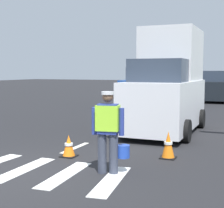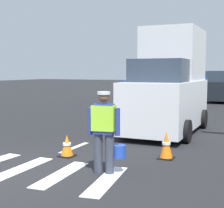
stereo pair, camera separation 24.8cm
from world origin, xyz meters
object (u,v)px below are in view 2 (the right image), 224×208
Objects in this scene: traffic_cone_near at (166,145)px; car_outgoing_far at (222,87)px; car_oncoming_lead at (148,89)px; delivery_truck at (169,85)px; traffic_cone_far at (67,146)px; car_oncoming_third at (208,80)px; road_worker at (105,128)px.

car_outgoing_far reaches higher than traffic_cone_near.
car_outgoing_far is 6.30m from car_oncoming_lead.
delivery_truck is (-0.93, 3.65, 1.29)m from traffic_cone_near.
traffic_cone_near reaches higher than traffic_cone_far.
traffic_cone_far is 0.13× the size of car_oncoming_lead.
car_oncoming_third is at bearing 101.74° from car_outgoing_far.
delivery_truck is at bearing 73.22° from traffic_cone_far.
car_outgoing_far is 18.96m from car_oncoming_third.
car_oncoming_lead reaches higher than road_worker.
car_oncoming_third is (-3.86, 18.57, -0.01)m from car_outgoing_far.
car_oncoming_lead is (-3.29, 7.69, -0.55)m from delivery_truck.
road_worker is at bearing -84.25° from car_oncoming_third.
car_oncoming_lead is (-3.56, -5.20, 0.09)m from car_outgoing_far.
car_outgoing_far is (0.27, 12.89, -0.64)m from delivery_truck.
traffic_cone_near is at bearing -75.72° from delivery_truck.
traffic_cone_far is (-1.45, 0.89, -0.67)m from road_worker.
car_oncoming_lead reaches higher than traffic_cone_near.
car_outgoing_far is at bearing 92.28° from traffic_cone_near.
road_worker is 3.15× the size of traffic_cone_far.
traffic_cone_near is 12.12m from car_oncoming_lead.
traffic_cone_far is at bearing -80.82° from car_oncoming_lead.
traffic_cone_near is 16.56m from car_outgoing_far.
car_outgoing_far is at bearing 84.70° from traffic_cone_far.
car_outgoing_far is 1.06× the size of car_oncoming_lead.
traffic_cone_far is 12.31m from car_oncoming_lead.
car_outgoing_far reaches higher than traffic_cone_far.
traffic_cone_far is at bearing -160.94° from traffic_cone_near.
delivery_truck reaches higher than traffic_cone_far.
traffic_cone_near is 0.14× the size of delivery_truck.
traffic_cone_near is 0.15× the size of car_outgoing_far.
car_oncoming_lead is at bearing 104.68° from road_worker.
traffic_cone_near is 2.40m from traffic_cone_far.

